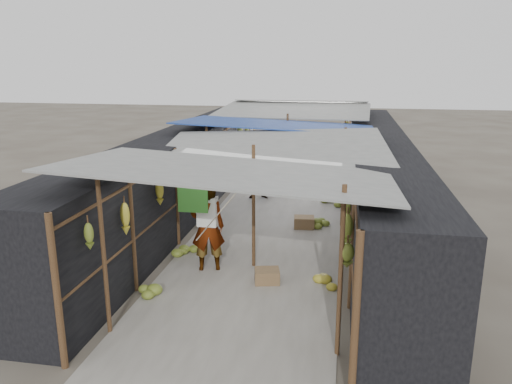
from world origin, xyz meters
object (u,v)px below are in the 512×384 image
Objects in this scene: black_basin at (324,192)px; crate_near at (304,223)px; vendor_seated at (340,181)px; vendor_elderly at (208,227)px; shopper_blue at (261,174)px.

crate_near is at bearing -96.07° from black_basin.
vendor_seated is (0.49, 0.10, 0.35)m from black_basin.
vendor_elderly is (-1.73, -3.00, 0.78)m from crate_near.
shopper_blue reaches higher than crate_near.
black_basin is 2.21m from shopper_blue.
crate_near reaches higher than black_basin.
black_basin is 6.84m from vendor_elderly.
crate_near is 0.89× the size of black_basin.
shopper_blue is (-1.57, 2.63, 0.64)m from crate_near.
vendor_elderly is at bearing -27.61° from vendor_seated.
vendor_elderly is 2.12× the size of vendor_seated.
crate_near is 3.55m from vendor_elderly.
crate_near is at bearing -137.03° from vendor_elderly.
black_basin is 0.61m from vendor_seated.
vendor_elderly is at bearing -103.92° from shopper_blue.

